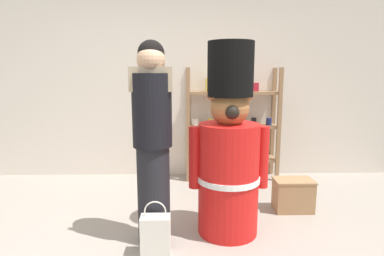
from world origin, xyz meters
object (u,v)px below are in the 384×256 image
object	(u,v)px
shopping_bag	(156,235)
display_crate	(293,195)
merchandise_shelf	(231,122)
teddy_bear_guard	(229,154)
person_shopper	(153,139)

from	to	relation	value
shopping_bag	display_crate	bearing A→B (deg)	30.86
display_crate	shopping_bag	bearing A→B (deg)	-149.14
merchandise_shelf	display_crate	bearing A→B (deg)	-64.83
shopping_bag	teddy_bear_guard	bearing A→B (deg)	31.28
merchandise_shelf	teddy_bear_guard	world-z (taller)	teddy_bear_guard
display_crate	teddy_bear_guard	bearing A→B (deg)	-149.48
person_shopper	teddy_bear_guard	bearing A→B (deg)	12.51
display_crate	person_shopper	bearing A→B (deg)	-157.29
person_shopper	display_crate	size ratio (longest dim) A/B	4.18
teddy_bear_guard	shopping_bag	distance (m)	0.94
teddy_bear_guard	display_crate	distance (m)	1.06
display_crate	merchandise_shelf	bearing A→B (deg)	115.17
person_shopper	display_crate	distance (m)	1.73
shopping_bag	display_crate	xyz separation A→B (m)	(1.40, 0.84, -0.00)
merchandise_shelf	person_shopper	distance (m)	1.95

